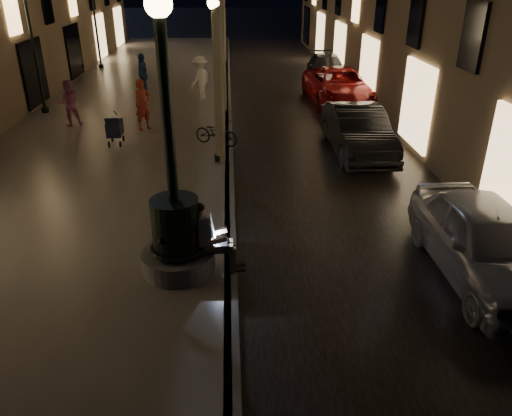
{
  "coord_description": "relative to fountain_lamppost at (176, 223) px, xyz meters",
  "views": [
    {
      "loc": [
        0.06,
        -6.29,
        5.5
      ],
      "look_at": [
        0.55,
        3.0,
        1.01
      ],
      "focal_mm": 35.0,
      "sensor_mm": 36.0,
      "label": 1
    }
  ],
  "objects": [
    {
      "name": "cobble_lane",
      "position": [
        4.0,
        13.0,
        -1.2
      ],
      "size": [
        6.0,
        45.0,
        0.02
      ],
      "primitive_type": "cube",
      "color": "black",
      "rests_on": "ground"
    },
    {
      "name": "fountain_lamppost",
      "position": [
        0.0,
        0.0,
        0.0
      ],
      "size": [
        1.4,
        1.4,
        5.21
      ],
      "color": "#59595B",
      "rests_on": "promenade"
    },
    {
      "name": "ground",
      "position": [
        1.0,
        13.0,
        -1.21
      ],
      "size": [
        120.0,
        120.0,
        0.0
      ],
      "primitive_type": "plane",
      "color": "black",
      "rests_on": "ground"
    },
    {
      "name": "curb_strip",
      "position": [
        1.0,
        13.0,
        -1.11
      ],
      "size": [
        0.25,
        45.0,
        0.2
      ],
      "primitive_type": "cube",
      "color": "#59595B",
      "rests_on": "ground"
    },
    {
      "name": "pedestrian_white",
      "position": [
        -0.2,
        13.9,
        -0.08
      ],
      "size": [
        1.24,
        1.39,
        1.87
      ],
      "primitive_type": "imported",
      "rotation": [
        0.0,
        0.0,
        4.14
      ],
      "color": "white",
      "rests_on": "promenade"
    },
    {
      "name": "bicycle",
      "position": [
        0.6,
        7.56,
        -0.6
      ],
      "size": [
        1.63,
        1.22,
        0.82
      ],
      "primitive_type": "imported",
      "rotation": [
        0.0,
        0.0,
        1.07
      ],
      "color": "black",
      "rests_on": "promenade"
    },
    {
      "name": "lamp_curb_d",
      "position": [
        0.7,
        30.0,
        2.02
      ],
      "size": [
        0.36,
        0.36,
        4.81
      ],
      "color": "black",
      "rests_on": "promenade"
    },
    {
      "name": "lamp_left_c",
      "position": [
        -6.4,
        22.0,
        2.02
      ],
      "size": [
        0.36,
        0.36,
        4.81
      ],
      "color": "black",
      "rests_on": "promenade"
    },
    {
      "name": "lamp_left_b",
      "position": [
        -6.4,
        12.0,
        2.02
      ],
      "size": [
        0.36,
        0.36,
        4.81
      ],
      "color": "black",
      "rests_on": "promenade"
    },
    {
      "name": "lamp_curb_a",
      "position": [
        0.7,
        6.0,
        2.02
      ],
      "size": [
        0.36,
        0.36,
        4.81
      ],
      "color": "black",
      "rests_on": "promenade"
    },
    {
      "name": "seated_man_laptop",
      "position": [
        0.61,
        0.0,
        -0.27
      ],
      "size": [
        1.05,
        0.36,
        1.42
      ],
      "color": "gray",
      "rests_on": "promenade"
    },
    {
      "name": "pedestrian_blue",
      "position": [
        -2.85,
        14.92,
        -0.08
      ],
      "size": [
        0.87,
        1.18,
        1.86
      ],
      "primitive_type": "imported",
      "rotation": [
        0.0,
        0.0,
        5.15
      ],
      "color": "navy",
      "rests_on": "promenade"
    },
    {
      "name": "pedestrian_red",
      "position": [
        -2.03,
        9.46,
        -0.12
      ],
      "size": [
        0.77,
        0.76,
        1.79
      ],
      "primitive_type": "imported",
      "rotation": [
        0.0,
        0.0,
        0.75
      ],
      "color": "#AA3522",
      "rests_on": "promenade"
    },
    {
      "name": "lamp_curb_b",
      "position": [
        0.7,
        14.0,
        2.02
      ],
      "size": [
        0.36,
        0.36,
        4.81
      ],
      "color": "black",
      "rests_on": "promenade"
    },
    {
      "name": "car_rear",
      "position": [
        6.2,
        18.3,
        -0.53
      ],
      "size": [
        2.33,
        4.86,
        1.37
      ],
      "primitive_type": "imported",
      "rotation": [
        0.0,
        0.0,
        -0.09
      ],
      "color": "#2C2C31",
      "rests_on": "ground"
    },
    {
      "name": "promenade",
      "position": [
        -3.0,
        13.0,
        -1.11
      ],
      "size": [
        8.0,
        45.0,
        0.2
      ],
      "primitive_type": "cube",
      "color": "slate",
      "rests_on": "ground"
    },
    {
      "name": "lamp_curb_c",
      "position": [
        0.7,
        22.0,
        2.02
      ],
      "size": [
        0.36,
        0.36,
        4.81
      ],
      "color": "black",
      "rests_on": "promenade"
    },
    {
      "name": "car_second",
      "position": [
        5.15,
        7.03,
        -0.46
      ],
      "size": [
        1.65,
        4.6,
        1.51
      ],
      "primitive_type": "imported",
      "rotation": [
        0.0,
        0.0,
        0.01
      ],
      "color": "black",
      "rests_on": "ground"
    },
    {
      "name": "pedestrian_pink",
      "position": [
        -4.82,
        10.12,
        -0.18
      ],
      "size": [
        1.0,
        0.91,
        1.67
      ],
      "primitive_type": "imported",
      "rotation": [
        0.0,
        0.0,
        3.56
      ],
      "color": "#C46898",
      "rests_on": "promenade"
    },
    {
      "name": "car_front",
      "position": [
        5.9,
        -0.23,
        -0.45
      ],
      "size": [
        1.82,
        4.49,
        1.53
      ],
      "primitive_type": "imported",
      "rotation": [
        0.0,
        0.0,
        -0.0
      ],
      "color": "#9B9CA2",
      "rests_on": "ground"
    },
    {
      "name": "stroller",
      "position": [
        -2.72,
        7.75,
        -0.46
      ],
      "size": [
        0.47,
        1.07,
        1.09
      ],
      "rotation": [
        0.0,
        0.0,
        0.03
      ],
      "color": "black",
      "rests_on": "promenade"
    },
    {
      "name": "car_third",
      "position": [
        5.9,
        13.65,
        -0.45
      ],
      "size": [
        2.73,
        5.55,
        1.52
      ],
      "primitive_type": "imported",
      "rotation": [
        0.0,
        0.0,
        0.04
      ],
      "color": "maroon",
      "rests_on": "ground"
    }
  ]
}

